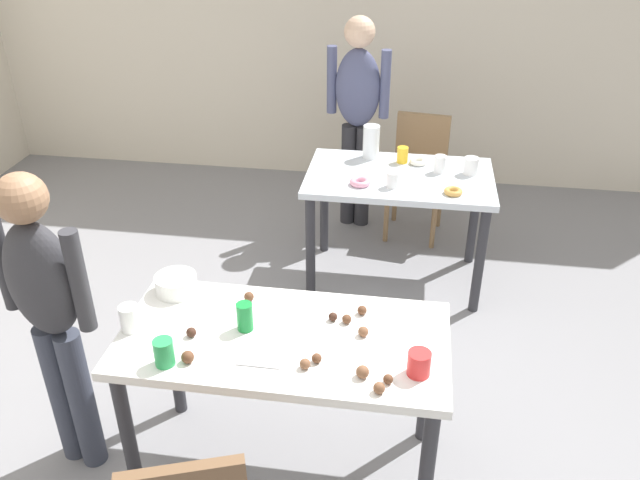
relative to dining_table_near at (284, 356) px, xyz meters
name	(u,v)px	position (x,y,z in m)	size (l,w,h in m)	color
ground_plane	(290,442)	(-0.02, 0.14, -0.64)	(6.40, 6.40, 0.00)	gray
wall_back	(362,24)	(-0.02, 3.34, 0.66)	(6.40, 0.10, 2.60)	beige
dining_table_near	(284,356)	(0.00, 0.00, 0.00)	(1.33, 0.66, 0.75)	white
dining_table_far	(399,191)	(0.39, 1.65, -0.01)	(1.14, 0.70, 0.75)	silver
chair_far_table	(418,168)	(0.51, 2.36, -0.15)	(0.45, 0.45, 0.87)	olive
person_girl_near	(49,306)	(-0.94, -0.08, 0.21)	(0.45, 0.27, 1.43)	#383D4C
person_adult_far	(357,106)	(0.05, 2.40, 0.28)	(0.46, 0.24, 1.54)	#28282D
mixing_bowl	(176,284)	(-0.53, 0.23, 0.15)	(0.18, 0.18, 0.08)	white
soda_can	(245,317)	(-0.16, 0.02, 0.17)	(0.07, 0.07, 0.12)	#198438
fork_near	(258,365)	(-0.06, -0.20, 0.11)	(0.17, 0.02, 0.01)	silver
cup_near_0	(130,318)	(-0.62, -0.05, 0.16)	(0.08, 0.08, 0.11)	white
cup_near_1	(419,363)	(0.54, -0.15, 0.15)	(0.09, 0.09, 0.10)	red
cup_near_2	(164,352)	(-0.41, -0.24, 0.16)	(0.08, 0.08, 0.11)	green
cake_ball_0	(363,332)	(0.32, 0.05, 0.13)	(0.04, 0.04, 0.04)	brown
cake_ball_1	(379,388)	(0.40, -0.27, 0.13)	(0.04, 0.04, 0.04)	brown
cake_ball_2	(333,317)	(0.18, 0.13, 0.12)	(0.04, 0.04, 0.04)	#3D2319
cake_ball_3	(363,372)	(0.34, -0.20, 0.13)	(0.05, 0.05, 0.05)	brown
cake_ball_4	(305,364)	(0.12, -0.18, 0.13)	(0.04, 0.04, 0.04)	brown
cake_ball_5	(388,379)	(0.43, -0.21, 0.12)	(0.04, 0.04, 0.04)	brown
cake_ball_6	(317,358)	(0.16, -0.14, 0.12)	(0.04, 0.04, 0.04)	brown
cake_ball_7	(249,297)	(-0.20, 0.21, 0.13)	(0.04, 0.04, 0.04)	brown
cake_ball_8	(362,310)	(0.30, 0.19, 0.12)	(0.04, 0.04, 0.04)	brown
cake_ball_9	(191,332)	(-0.36, -0.06, 0.13)	(0.04, 0.04, 0.04)	#3D2319
cake_ball_10	(347,319)	(0.24, 0.12, 0.12)	(0.04, 0.04, 0.04)	brown
cake_ball_11	(188,357)	(-0.33, -0.21, 0.13)	(0.05, 0.05, 0.05)	brown
pitcher_far	(371,142)	(0.19, 1.90, 0.21)	(0.11, 0.11, 0.21)	white
cup_far_0	(471,166)	(0.82, 1.73, 0.16)	(0.09, 0.09, 0.11)	white
cup_far_1	(393,180)	(0.36, 1.47, 0.15)	(0.07, 0.07, 0.09)	white
cup_far_2	(440,164)	(0.63, 1.73, 0.16)	(0.07, 0.07, 0.11)	white
cup_far_3	(403,155)	(0.40, 1.85, 0.16)	(0.07, 0.07, 0.10)	yellow
donut_far_0	(453,191)	(0.71, 1.43, 0.12)	(0.11, 0.11, 0.03)	gold
donut_far_1	(418,162)	(0.50, 1.84, 0.12)	(0.11, 0.11, 0.03)	white
donut_far_2	(360,182)	(0.17, 1.47, 0.12)	(0.12, 0.12, 0.04)	pink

